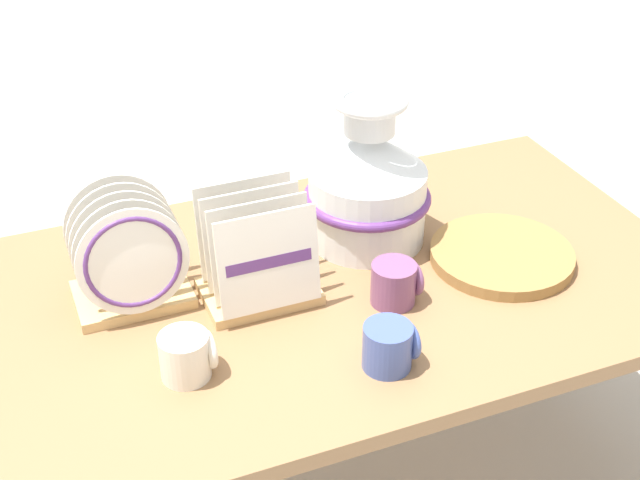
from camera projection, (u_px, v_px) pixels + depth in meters
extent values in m
cube|color=olive|center=(320.00, 291.00, 1.86)|extent=(1.59, 0.88, 0.03)
cylinder|color=olive|center=(508.00, 246.00, 2.56)|extent=(0.06, 0.06, 0.57)
cylinder|color=silver|center=(367.00, 205.00, 1.96)|extent=(0.26, 0.26, 0.17)
cone|color=silver|center=(369.00, 152.00, 1.89)|extent=(0.26, 0.26, 0.09)
cylinder|color=silver|center=(370.00, 117.00, 1.85)|extent=(0.11, 0.11, 0.07)
torus|color=silver|center=(370.00, 101.00, 1.83)|extent=(0.16, 0.16, 0.02)
torus|color=#60337A|center=(367.00, 197.00, 1.95)|extent=(0.28, 0.28, 0.02)
cube|color=tan|center=(133.00, 294.00, 1.81)|extent=(0.23, 0.16, 0.02)
cylinder|color=tan|center=(84.00, 265.00, 1.80)|extent=(0.01, 0.01, 0.08)
cylinder|color=tan|center=(162.00, 249.00, 1.85)|extent=(0.01, 0.01, 0.08)
cylinder|color=white|center=(133.00, 262.00, 1.68)|extent=(0.22, 0.04, 0.22)
torus|color=#5B3375|center=(133.00, 263.00, 1.68)|extent=(0.19, 0.04, 0.19)
cylinder|color=white|center=(129.00, 253.00, 1.71)|extent=(0.22, 0.04, 0.22)
cylinder|color=white|center=(126.00, 243.00, 1.74)|extent=(0.22, 0.04, 0.22)
cylinder|color=white|center=(122.00, 234.00, 1.77)|extent=(0.22, 0.04, 0.22)
cylinder|color=white|center=(119.00, 226.00, 1.79)|extent=(0.22, 0.04, 0.22)
cube|color=tan|center=(259.00, 291.00, 1.82)|extent=(0.23, 0.16, 0.02)
cylinder|color=tan|center=(211.00, 262.00, 1.81)|extent=(0.01, 0.01, 0.08)
cylinder|color=tan|center=(285.00, 246.00, 1.86)|extent=(0.01, 0.01, 0.08)
cube|color=white|center=(269.00, 262.00, 1.70)|extent=(0.20, 0.04, 0.20)
cube|color=white|center=(261.00, 249.00, 1.73)|extent=(0.20, 0.04, 0.20)
cube|color=white|center=(253.00, 237.00, 1.77)|extent=(0.20, 0.04, 0.20)
cube|color=white|center=(246.00, 226.00, 1.81)|extent=(0.20, 0.04, 0.20)
cube|color=#5B3375|center=(269.00, 262.00, 1.70)|extent=(0.17, 0.01, 0.02)
cylinder|color=olive|center=(501.00, 259.00, 1.93)|extent=(0.31, 0.31, 0.01)
cylinder|color=olive|center=(502.00, 255.00, 1.92)|extent=(0.31, 0.31, 0.01)
cylinder|color=olive|center=(502.00, 252.00, 1.92)|extent=(0.31, 0.31, 0.01)
cylinder|color=#42569E|center=(387.00, 347.00, 1.61)|extent=(0.09, 0.09, 0.09)
torus|color=#42569E|center=(410.00, 340.00, 1.63)|extent=(0.02, 0.07, 0.07)
cylinder|color=silver|center=(185.00, 356.00, 1.59)|extent=(0.09, 0.09, 0.09)
torus|color=silver|center=(209.00, 349.00, 1.61)|extent=(0.02, 0.07, 0.07)
cylinder|color=#7A4770|center=(393.00, 284.00, 1.78)|extent=(0.09, 0.09, 0.09)
torus|color=#7A4770|center=(414.00, 278.00, 1.79)|extent=(0.02, 0.07, 0.07)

